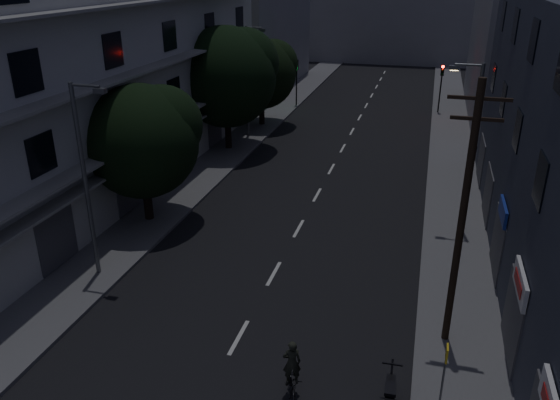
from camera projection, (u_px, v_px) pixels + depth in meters
The scene contains 20 objects.
ground at pixel (333, 166), 35.61m from camera, with size 160.00×160.00×0.00m, color black.
sidewalk_left at pixel (225, 156), 37.41m from camera, with size 3.00×90.00×0.15m, color #565659.
sidewalk_right at pixel (452, 176), 33.76m from camera, with size 3.00×90.00×0.15m, color #565659.
lane_markings at pixel (348, 139), 41.15m from camera, with size 0.15×60.50×0.01m.
building_left at pixel (97, 67), 29.57m from camera, with size 7.00×36.00×14.00m.
building_far_left at pixel (260, 9), 55.75m from camera, with size 6.00×20.00×16.00m, color slate.
building_far_right at pixel (515, 39), 45.18m from camera, with size 6.00×20.00×13.00m, color slate.
building_far_end at pixel (394, 23), 73.49m from camera, with size 24.00×8.00×10.00m, color slate.
tree_near at pixel (143, 137), 26.32m from camera, with size 5.57×5.57×6.88m.
tree_mid at pixel (227, 73), 36.81m from camera, with size 6.80×6.80×8.37m.
tree_far at pixel (262, 71), 43.02m from camera, with size 5.52×5.52×6.82m.
traffic_signal_far_right at pixel (442, 79), 47.05m from camera, with size 0.28×0.37×4.10m.
traffic_signal_far_left at pixel (297, 73), 49.66m from camera, with size 0.28×0.37×4.10m.
street_lamp_left_near at pixel (87, 173), 21.28m from camera, with size 1.51×0.25×8.00m.
street_lamp_right at pixel (470, 141), 25.21m from camera, with size 1.51×0.25×8.00m.
street_lamp_left_far at pixel (249, 76), 39.92m from camera, with size 1.51×0.25×8.00m.
utility_pole at pixel (463, 215), 17.11m from camera, with size 1.80×0.24×9.00m.
bus_stop_sign at pixel (444, 370), 14.90m from camera, with size 0.06×0.35×2.52m.
motorcycle at pixel (389, 397), 15.83m from camera, with size 0.60×2.09×1.34m.
cyclist at pixel (292, 376), 16.48m from camera, with size 1.02×1.60×1.92m.
Camera 1 is at (5.58, -8.29, 12.05)m, focal length 35.00 mm.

